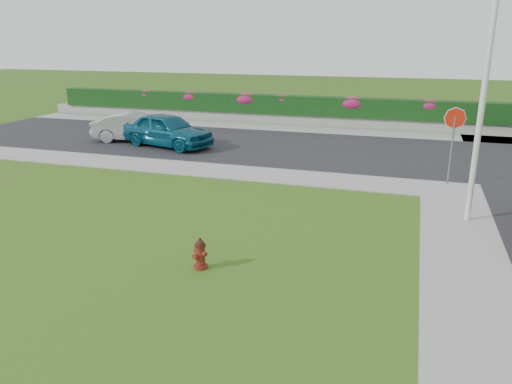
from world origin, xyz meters
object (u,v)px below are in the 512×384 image
(fire_hydrant, at_px, (200,254))
(utility_pole, at_px, (481,113))
(sedan_teal, at_px, (168,130))
(sedan_silver, at_px, (136,127))
(stop_sign, at_px, (454,127))

(fire_hydrant, distance_m, utility_pole, 8.33)
(utility_pole, bearing_deg, sedan_teal, 153.13)
(sedan_teal, relative_size, sedan_silver, 1.09)
(sedan_silver, height_order, utility_pole, utility_pole)
(stop_sign, bearing_deg, fire_hydrant, -109.39)
(sedan_silver, bearing_deg, fire_hydrant, -157.52)
(fire_hydrant, xyz_separation_m, utility_pole, (6.00, 5.10, 2.73))
(utility_pole, bearing_deg, fire_hydrant, -139.64)
(fire_hydrant, relative_size, utility_pole, 0.12)
(sedan_silver, distance_m, stop_sign, 14.94)
(fire_hydrant, relative_size, stop_sign, 0.27)
(fire_hydrant, distance_m, stop_sign, 10.56)
(utility_pole, bearing_deg, stop_sign, 95.64)
(fire_hydrant, bearing_deg, stop_sign, 81.38)
(fire_hydrant, distance_m, sedan_teal, 13.41)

